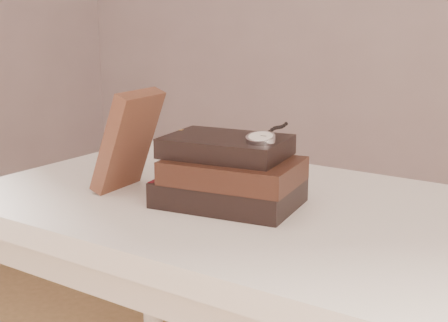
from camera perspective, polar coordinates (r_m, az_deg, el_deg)
The scene contains 5 objects.
table at distance 1.14m, azimuth 2.39°, elevation -8.06°, with size 1.00×0.60×0.75m.
book_stack at distance 1.07m, azimuth 0.51°, elevation -1.16°, with size 0.26×0.19×0.12m.
journal at distance 1.16m, azimuth -8.65°, elevation 1.85°, with size 0.03×0.12×0.19m, color #43241A.
pocket_watch at distance 1.02m, azimuth 3.46°, elevation 2.14°, with size 0.06×0.15×0.02m.
eyeglasses at distance 1.17m, azimuth -1.60°, elevation 0.73°, with size 0.11×0.13×0.05m.
Camera 1 is at (0.55, -0.55, 1.08)m, focal length 50.71 mm.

